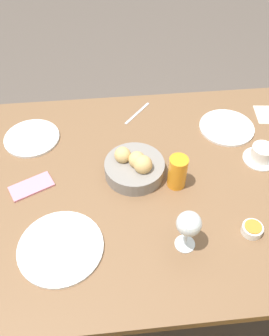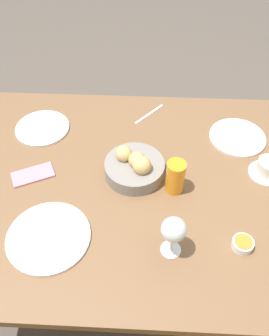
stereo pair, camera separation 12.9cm
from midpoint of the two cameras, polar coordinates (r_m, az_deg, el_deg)
The scene contains 12 objects.
ground_plane at distance 1.90m, azimuth 2.45°, elevation -16.55°, with size 10.00×10.00×0.00m, color #564C44.
dining_table at distance 1.35m, azimuth 3.33°, elevation -4.59°, with size 1.53×1.02×0.73m.
bread_basket at distance 1.28m, azimuth 2.89°, elevation 0.05°, with size 0.22×0.22×0.11m.
plate_near_left at distance 1.51m, azimuth 18.54°, elevation 4.58°, with size 0.22×0.22×0.01m.
plate_near_right at distance 1.51m, azimuth -12.21°, elevation 6.16°, with size 0.22×0.22×0.01m.
plate_far_center at distance 1.16m, azimuth -10.53°, elevation -11.02°, with size 0.27×0.27×0.01m.
juice_glass at distance 1.23m, azimuth 9.56°, elevation -1.57°, with size 0.07×0.07×0.13m.
wine_glass at distance 1.04m, azimuth 9.85°, elevation -10.11°, with size 0.08×0.08×0.16m.
coffee_cup at distance 1.40m, azimuth 23.07°, elevation -0.20°, with size 0.13×0.13×0.06m.
jam_bowl_honey at distance 1.19m, azimuth 20.02°, elevation -11.57°, with size 0.07×0.07×0.03m.
knife_silver at distance 1.56m, azimuth 4.77°, elevation 8.51°, with size 0.12×0.14×0.00m.
cell_phone at distance 1.33m, azimuth -13.37°, elevation -1.20°, with size 0.17×0.13×0.01m.
Camera 2 is at (-0.03, 0.82, 1.72)m, focal length 38.00 mm.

